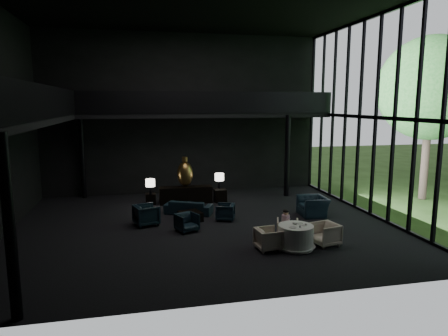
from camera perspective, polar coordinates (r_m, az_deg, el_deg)
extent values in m
cube|color=black|center=(15.24, -2.80, -8.18)|extent=(14.00, 12.00, 0.02)
cube|color=black|center=(14.95, -3.06, 22.52)|extent=(14.00, 12.00, 0.02)
cube|color=black|center=(20.50, -5.67, 7.62)|extent=(14.00, 0.04, 8.00)
cube|color=black|center=(8.70, 3.52, 5.53)|extent=(14.00, 0.04, 8.00)
cube|color=black|center=(14.82, -26.61, 6.10)|extent=(2.00, 12.00, 0.25)
cube|color=black|center=(19.65, -2.41, 7.59)|extent=(12.00, 2.00, 0.25)
cube|color=black|center=(14.60, -22.94, 8.67)|extent=(0.06, 12.00, 1.00)
cube|color=black|center=(18.66, -1.89, 9.35)|extent=(12.00, 0.06, 1.00)
cylinder|color=black|center=(9.41, -28.30, -7.69)|extent=(0.24, 0.24, 4.00)
cylinder|color=black|center=(20.39, -19.58, 1.48)|extent=(0.24, 0.24, 4.00)
cylinder|color=black|center=(19.87, 9.00, 1.71)|extent=(0.24, 0.24, 4.00)
cylinder|color=#382D23|center=(21.22, 26.90, 2.52)|extent=(0.36, 0.36, 4.90)
sphere|color=#2B5E21|center=(21.13, 27.46, 10.08)|extent=(4.80, 4.80, 4.80)
cube|color=black|center=(18.51, -5.47, -3.85)|extent=(2.42, 0.55, 0.77)
ellipsoid|color=#A57532|center=(18.50, -5.59, -0.85)|extent=(0.73, 0.73, 1.13)
cylinder|color=#A57532|center=(18.39, -5.62, 1.23)|extent=(0.25, 0.25, 0.23)
cube|color=black|center=(18.58, -10.44, -4.34)|extent=(0.45, 0.45, 0.50)
cylinder|color=black|center=(18.29, -10.46, -3.17)|extent=(0.13, 0.13, 0.37)
cylinder|color=white|center=(18.22, -10.49, -2.09)|extent=(0.42, 0.42, 0.33)
cube|color=black|center=(18.69, -0.55, -3.94)|extent=(0.55, 0.55, 0.60)
cylinder|color=black|center=(18.76, -0.66, -2.36)|extent=(0.13, 0.13, 0.37)
cylinder|color=white|center=(18.69, -0.66, -1.29)|extent=(0.43, 0.43, 0.34)
imported|color=#15313F|center=(16.76, -5.09, -5.32)|extent=(1.90, 1.26, 0.72)
imported|color=black|center=(15.43, -11.03, -6.28)|extent=(1.11, 1.15, 0.96)
imported|color=navy|center=(15.81, 0.18, -6.28)|extent=(0.78, 0.81, 0.66)
imported|color=black|center=(14.52, -5.32, -7.72)|extent=(0.84, 0.82, 0.67)
imported|color=black|center=(16.79, 12.61, -4.70)|extent=(0.93, 1.38, 1.17)
cube|color=black|center=(15.82, -4.84, -6.88)|extent=(0.99, 0.99, 0.36)
cylinder|color=white|center=(13.03, 10.20, -9.64)|extent=(1.11, 1.11, 0.75)
cone|color=white|center=(13.14, 10.16, -10.99)|extent=(1.26, 1.26, 0.10)
imported|color=beige|center=(13.87, 9.07, -8.56)|extent=(0.85, 0.83, 0.70)
imported|color=#B8AB98|center=(13.51, 14.26, -8.96)|extent=(0.89, 0.93, 0.82)
imported|color=beige|center=(12.80, 6.37, -9.93)|extent=(0.74, 0.78, 0.74)
cylinder|color=#CB82A7|center=(13.77, 8.79, -7.41)|extent=(0.27, 0.27, 0.38)
sphere|color=#D8A884|center=(13.69, 8.82, -6.25)|extent=(0.19, 0.19, 0.19)
ellipsoid|color=black|center=(13.68, 8.82, -6.13)|extent=(0.20, 0.20, 0.13)
cylinder|color=white|center=(12.68, 9.80, -8.36)|extent=(0.28, 0.28, 0.01)
cylinder|color=white|center=(13.14, 10.77, -7.76)|extent=(0.21, 0.21, 0.01)
cylinder|color=white|center=(12.94, 11.38, -8.04)|extent=(0.18, 0.18, 0.01)
cylinder|color=white|center=(12.96, 11.62, -7.88)|extent=(0.09, 0.09, 0.05)
ellipsoid|color=white|center=(13.00, 10.11, -7.76)|extent=(0.17, 0.17, 0.08)
cylinder|color=#99999E|center=(12.72, 10.81, -8.21)|extent=(0.06, 0.06, 0.07)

